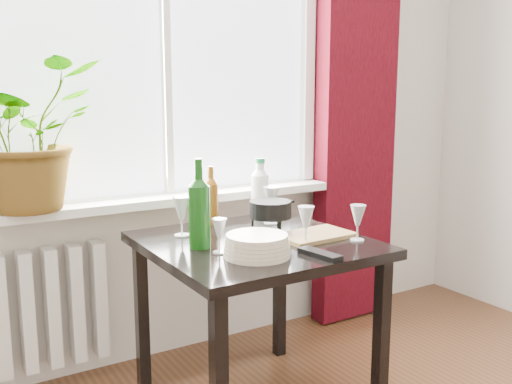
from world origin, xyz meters
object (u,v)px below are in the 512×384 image
wineglass_front_left (219,236)px  plate_stack (257,246)px  bottle_amber (211,195)px  wineglass_front_right (306,225)px  fondue_pot (270,217)px  cutting_board (314,235)px  wine_bottle_right (198,198)px  wineglass_back_left (182,216)px  wineglass_far_right (358,222)px  potted_plant (28,135)px  wine_bottle_left (199,203)px  tv_remote (320,254)px  radiator (14,314)px  wineglass_back_center (271,205)px  table (256,262)px  cleaning_bottle (260,188)px

wineglass_front_left → plate_stack: bearing=-47.6°
bottle_amber → wineglass_front_right: 0.54m
fondue_pot → cutting_board: fondue_pot is taller
wine_bottle_right → wineglass_front_right: size_ratio=2.04×
wine_bottle_right → wineglass_back_left: (-0.07, 0.02, -0.07)m
wine_bottle_right → plate_stack: bearing=-84.0°
wineglass_far_right → wineglass_back_left: bearing=142.6°
potted_plant → wineglass_front_left: potted_plant is taller
wine_bottle_right → cutting_board: wine_bottle_right is taller
wine_bottle_left → tv_remote: bearing=-46.8°
bottle_amber → radiator: bearing=161.5°
wineglass_far_right → tv_remote: size_ratio=0.83×
potted_plant → wineglass_front_right: (0.88, -0.74, -0.34)m
wine_bottle_right → wineglass_back_center: (0.37, 0.01, -0.07)m
wineglass_back_left → fondue_pot: wineglass_back_left is taller
table → cutting_board: (0.23, -0.09, 0.10)m
potted_plant → wineglass_back_left: bearing=-35.2°
wineglass_front_left → tv_remote: (0.29, -0.23, -0.06)m
wineglass_far_right → cutting_board: size_ratio=0.49×
bottle_amber → tv_remote: (0.10, -0.68, -0.13)m
wineglass_front_right → wineglass_back_left: size_ratio=0.91×
fondue_pot → wineglass_front_left: bearing=-152.0°
table → wineglass_front_left: wineglass_front_left is taller
bottle_amber → cleaning_bottle: size_ratio=0.93×
wineglass_front_left → wineglass_back_center: bearing=35.4°
potted_plant → tv_remote: 1.30m
table → fondue_pot: (0.12, 0.07, 0.16)m
radiator → plate_stack: bearing=-48.5°
potted_plant → wineglass_back_left: (0.52, -0.37, -0.33)m
wine_bottle_right → wineglass_front_left: 0.31m
wineglass_back_left → plate_stack: (0.11, -0.42, -0.05)m
plate_stack → cutting_board: bearing=17.9°
wine_bottle_right → wineglass_front_right: (0.30, -0.36, -0.08)m
wine_bottle_right → wineglass_far_right: 0.66m
bottle_amber → potted_plant: bearing=162.3°
bottle_amber → cutting_board: 0.53m
potted_plant → bottle_amber: (0.73, -0.23, -0.28)m
table → cleaning_bottle: cleaning_bottle is taller
wine_bottle_left → wineglass_front_right: size_ratio=2.27×
cleaning_bottle → wineglass_front_left: bearing=-135.9°
potted_plant → wineglass_back_left: 0.72m
fondue_pot → tv_remote: 0.40m
wine_bottle_left → fondue_pot: wine_bottle_left is taller
potted_plant → bottle_amber: size_ratio=2.32×
wineglass_back_center → tv_remote: bearing=-104.0°
wineglass_back_center → fondue_pot: wineglass_back_center is taller
wine_bottle_left → wineglass_far_right: (0.59, -0.24, -0.10)m
potted_plant → wineglass_far_right: potted_plant is taller
plate_stack → wineglass_back_center: bearing=51.4°
wineglass_far_right → wine_bottle_left: bearing=157.8°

